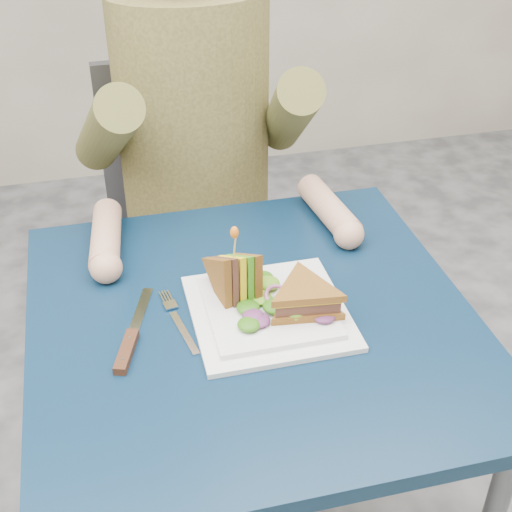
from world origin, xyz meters
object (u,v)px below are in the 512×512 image
object	(u,v)px
sandwich_flat	(305,298)
sandwich_upright	(235,278)
diner	(194,96)
fork	(179,323)
table	(253,351)
knife	(129,344)
plate	(269,311)
chair	(193,218)

from	to	relation	value
sandwich_flat	sandwich_upright	xyz separation A→B (m)	(-0.10, 0.07, 0.01)
diner	fork	bearing A→B (deg)	-103.15
table	diner	size ratio (longest dim) A/B	1.01
fork	knife	distance (m)	0.09
table	plate	xyz separation A→B (m)	(0.03, -0.00, 0.09)
sandwich_flat	fork	xyz separation A→B (m)	(-0.21, 0.04, -0.04)
sandwich_flat	diner	bearing A→B (deg)	98.23
sandwich_flat	sandwich_upright	world-z (taller)	sandwich_upright
diner	table	bearing A→B (deg)	-90.00
plate	sandwich_upright	world-z (taller)	sandwich_upright
plate	sandwich_upright	xyz separation A→B (m)	(-0.05, 0.04, 0.05)
diner	chair	bearing A→B (deg)	90.00
diner	sandwich_flat	xyz separation A→B (m)	(0.08, -0.57, -0.14)
diner	plate	world-z (taller)	diner
chair	sandwich_flat	distance (m)	0.73
sandwich_upright	fork	bearing A→B (deg)	-162.70
plate	sandwich_flat	bearing A→B (deg)	-24.44
plate	sandwich_flat	xyz separation A→B (m)	(0.06, -0.02, 0.04)
chair	diner	distance (m)	0.39
table	chair	bearing A→B (deg)	90.00
chair	sandwich_upright	size ratio (longest dim) A/B	6.25
table	fork	size ratio (longest dim) A/B	4.19
plate	knife	bearing A→B (deg)	-174.22
fork	chair	bearing A→B (deg)	79.08
knife	plate	bearing A→B (deg)	5.78
plate	sandwich_upright	distance (m)	0.08
sandwich_flat	chair	bearing A→B (deg)	96.89
sandwich_flat	knife	distance (m)	0.30
fork	sandwich_flat	bearing A→B (deg)	-10.26
sandwich_flat	knife	world-z (taller)	sandwich_flat
table	sandwich_flat	size ratio (longest dim) A/B	4.74
diner	sandwich_flat	size ratio (longest dim) A/B	4.71
table	fork	world-z (taller)	fork
fork	knife	world-z (taller)	knife
sandwich_upright	knife	world-z (taller)	sandwich_upright
table	diner	world-z (taller)	diner
table	fork	bearing A→B (deg)	175.96
fork	diner	bearing A→B (deg)	76.85
chair	diner	world-z (taller)	diner
plate	sandwich_upright	size ratio (longest dim) A/B	1.75
chair	plate	bearing A→B (deg)	-87.61
chair	fork	xyz separation A→B (m)	(-0.12, -0.64, 0.19)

